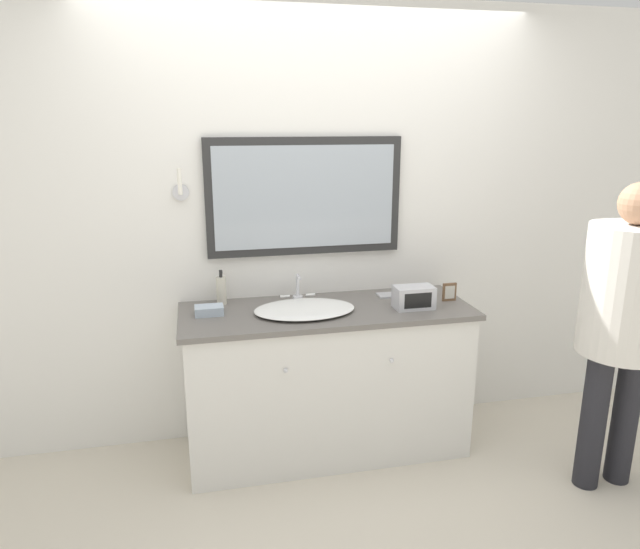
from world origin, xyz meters
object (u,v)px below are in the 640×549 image
sink_basin (304,308)px  soap_bottle (221,290)px  picture_frame (449,292)px  person (626,308)px  appliance_box (414,297)px

sink_basin → soap_bottle: soap_bottle is taller
picture_frame → person: bearing=-44.2°
soap_bottle → person: 2.13m
appliance_box → picture_frame: bearing=18.2°
soap_bottle → picture_frame: bearing=-9.9°
sink_basin → soap_bottle: 0.50m
soap_bottle → person: size_ratio=0.12×
soap_bottle → appliance_box: bearing=-16.5°
picture_frame → person: size_ratio=0.07×
picture_frame → person: person is taller
sink_basin → soap_bottle: bearing=151.6°
soap_bottle → appliance_box: size_ratio=0.92×
soap_bottle → picture_frame: soap_bottle is taller
appliance_box → person: bearing=-31.3°
sink_basin → appliance_box: (0.61, -0.07, 0.04)m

